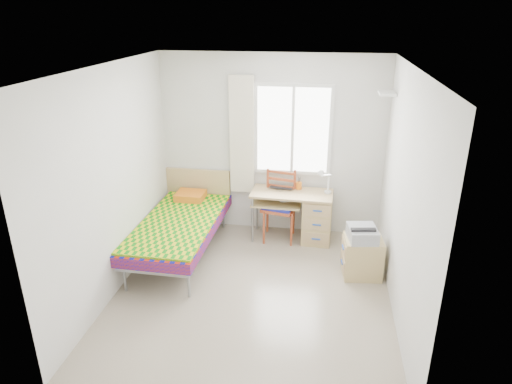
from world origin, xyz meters
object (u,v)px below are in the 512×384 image
Objects in this scene: desk at (312,215)px; cabinet at (362,257)px; bed at (181,224)px; printer at (362,233)px; chair at (280,202)px.

desk is 1.10m from cabinet.
bed reaches higher than printer.
desk is 1.11m from printer.
bed is at bearing -140.51° from chair.
bed is 1.45m from chair.
printer is at bearing -145.08° from cabinet.
chair reaches higher than bed.
chair is 1.99× the size of cabinet.
chair reaches higher than cabinet.
bed is 1.79× the size of desk.
desk is at bearing 22.01° from bed.
printer is (-0.03, -0.02, 0.34)m from cabinet.
desk is at bearing 11.40° from chair.
chair is at bearing 136.71° from cabinet.
printer is (0.63, -0.89, 0.20)m from desk.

